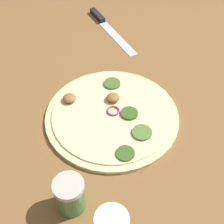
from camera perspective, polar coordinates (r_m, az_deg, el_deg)
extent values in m
plane|color=brown|center=(0.85, 0.00, -0.93)|extent=(3.00, 3.00, 0.00)
cylinder|color=beige|center=(0.84, 0.00, -0.70)|extent=(0.36, 0.36, 0.01)
cylinder|color=beige|center=(0.84, 0.00, -0.37)|extent=(0.32, 0.32, 0.00)
torus|color=#A34C70|center=(0.84, 0.35, 0.21)|extent=(0.04, 0.04, 0.01)
cylinder|color=#47662D|center=(0.92, 0.01, 5.25)|extent=(0.05, 0.05, 0.01)
ellipsoid|color=#996633|center=(0.86, 0.18, 2.65)|extent=(0.04, 0.04, 0.02)
cylinder|color=#385B23|center=(0.83, 3.19, -0.23)|extent=(0.05, 0.05, 0.01)
cylinder|color=#385B23|center=(0.75, 2.46, -7.54)|extent=(0.05, 0.05, 0.00)
ellipsoid|color=#996633|center=(0.87, -7.79, 2.53)|extent=(0.04, 0.04, 0.02)
cylinder|color=#567538|center=(0.79, 5.51, -3.74)|extent=(0.05, 0.05, 0.01)
cube|color=silver|center=(1.12, 1.02, 13.37)|extent=(0.20, 0.15, 0.00)
cube|color=black|center=(1.24, -2.69, 17.24)|extent=(0.09, 0.07, 0.02)
cylinder|color=#4C7F42|center=(0.68, -7.61, -15.05)|extent=(0.06, 0.06, 0.08)
cylinder|color=beige|center=(0.64, -8.00, -13.25)|extent=(0.06, 0.06, 0.01)
cylinder|color=white|center=(0.69, -0.06, -18.99)|extent=(0.08, 0.08, 0.00)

